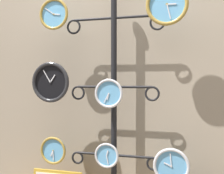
# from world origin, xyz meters

# --- Properties ---
(shop_wall) EXTENTS (4.40, 0.04, 2.80)m
(shop_wall) POSITION_xyz_m (0.00, 0.57, 1.40)
(shop_wall) COLOR gray
(shop_wall) RESTS_ON ground_plane
(display_stand) EXTENTS (0.79, 0.41, 1.88)m
(display_stand) POSITION_xyz_m (-0.00, 0.41, 0.68)
(display_stand) COLOR black
(display_stand) RESTS_ON ground_plane
(clock_top_left) EXTENTS (0.25, 0.04, 0.25)m
(clock_top_left) POSITION_xyz_m (-0.46, 0.32, 1.62)
(clock_top_left) COLOR #60A8DB
(clock_top_right) EXTENTS (0.30, 0.04, 0.30)m
(clock_top_right) POSITION_xyz_m (0.42, 0.30, 1.63)
(clock_top_right) COLOR #60A8DB
(clock_middle_left) EXTENTS (0.32, 0.04, 0.32)m
(clock_middle_left) POSITION_xyz_m (-0.48, 0.29, 1.08)
(clock_middle_left) COLOR black
(clock_middle_center) EXTENTS (0.22, 0.04, 0.22)m
(clock_middle_center) POSITION_xyz_m (-0.01, 0.30, 1.00)
(clock_middle_center) COLOR #60A8DB
(clock_bottom_left) EXTENTS (0.22, 0.04, 0.22)m
(clock_bottom_left) POSITION_xyz_m (-0.48, 0.33, 0.54)
(clock_bottom_left) COLOR #60A8DB
(clock_bottom_center) EXTENTS (0.19, 0.04, 0.19)m
(clock_bottom_center) POSITION_xyz_m (-0.02, 0.31, 0.54)
(clock_bottom_center) COLOR #60A8DB
(clock_bottom_right) EXTENTS (0.26, 0.04, 0.26)m
(clock_bottom_right) POSITION_xyz_m (0.45, 0.32, 0.49)
(clock_bottom_right) COLOR #60A8DB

